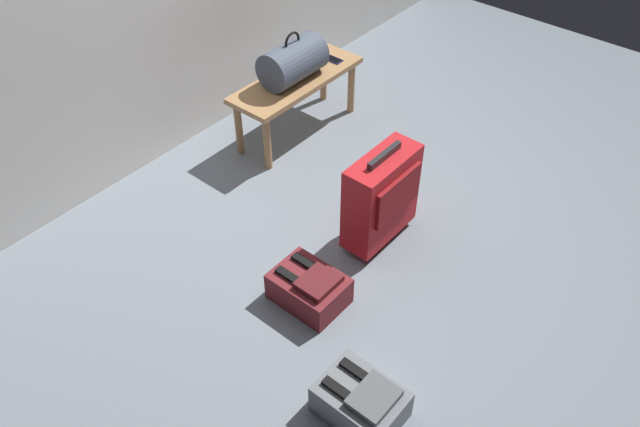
{
  "coord_description": "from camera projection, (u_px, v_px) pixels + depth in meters",
  "views": [
    {
      "loc": [
        -2.2,
        -1.52,
        2.66
      ],
      "look_at": [
        -0.18,
        0.17,
        0.25
      ],
      "focal_mm": 36.16,
      "sensor_mm": 36.0,
      "label": 1
    }
  ],
  "objects": [
    {
      "name": "suitcase_upright_red",
      "position": [
        382.0,
        196.0,
        3.57
      ],
      "size": [
        0.48,
        0.22,
        0.62
      ],
      "color": "red",
      "rests_on": "ground"
    },
    {
      "name": "duffel_bag_slate",
      "position": [
        293.0,
        61.0,
        4.19
      ],
      "size": [
        0.44,
        0.26,
        0.34
      ],
      "color": "#475160",
      "rests_on": "bench"
    },
    {
      "name": "backpack_maroon",
      "position": [
        309.0,
        288.0,
        3.37
      ],
      "size": [
        0.28,
        0.38,
        0.21
      ],
      "color": "maroon",
      "rests_on": "ground"
    },
    {
      "name": "ground_plane",
      "position": [
        363.0,
        242.0,
        3.76
      ],
      "size": [
        6.6,
        6.6,
        0.0
      ],
      "primitive_type": "plane",
      "color": "slate"
    },
    {
      "name": "backpack_grey",
      "position": [
        361.0,
        401.0,
        2.88
      ],
      "size": [
        0.28,
        0.38,
        0.21
      ],
      "color": "slate",
      "rests_on": "ground"
    },
    {
      "name": "bench",
      "position": [
        297.0,
        86.0,
        4.34
      ],
      "size": [
        1.0,
        0.36,
        0.43
      ],
      "color": "#A87A4C",
      "rests_on": "ground"
    },
    {
      "name": "cell_phone",
      "position": [
        332.0,
        59.0,
        4.47
      ],
      "size": [
        0.07,
        0.14,
        0.01
      ],
      "color": "#191E4C",
      "rests_on": "bench"
    }
  ]
}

